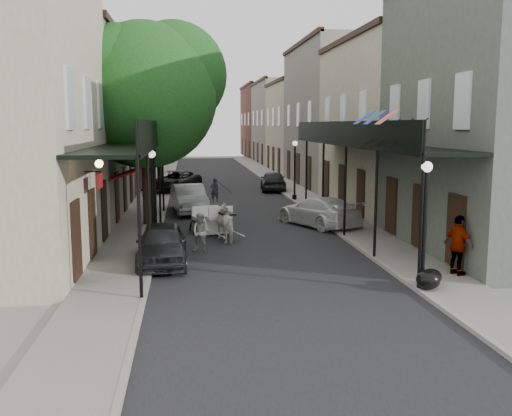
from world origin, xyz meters
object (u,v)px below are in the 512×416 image
object	(u,v)px
horse	(228,223)
pedestrian_sidewalk_left	(149,187)
pedestrian_sidewalk_right	(458,245)
car_left_near	(162,244)
pedestrian_walking	(201,233)
car_right_near	(319,211)
tree_near	(153,89)
tree_far	(164,110)
carriage	(208,210)
lamppost_left	(153,194)
lamppost_right_far	(295,169)
car_left_far	(175,181)
car_right_far	(273,181)
car_left_mid	(189,199)
lamppost_right_near	(424,223)

from	to	relation	value
horse	pedestrian_sidewalk_left	size ratio (longest dim) A/B	1.05
pedestrian_sidewalk_right	car_left_near	bearing A→B (deg)	50.73
pedestrian_walking	car_right_near	xyz separation A→B (m)	(5.76, 5.00, -0.05)
tree_near	pedestrian_walking	distance (m)	8.65
tree_far	carriage	size ratio (longest dim) A/B	3.39
tree_near	horse	world-z (taller)	tree_near
lamppost_left	lamppost_right_far	distance (m)	14.53
car_left_far	tree_near	bearing A→B (deg)	-70.81
car_left_near	pedestrian_sidewalk_right	bearing A→B (deg)	-18.76
tree_far	car_right_far	world-z (taller)	tree_far
tree_near	pedestrian_sidewalk_left	xyz separation A→B (m)	(-0.85, 8.30, -5.52)
horse	car_left_mid	world-z (taller)	car_left_mid
car_right_far	car_left_far	bearing A→B (deg)	3.51
car_left_mid	car_left_far	world-z (taller)	car_left_mid
tree_near	car_left_mid	xyz separation A→B (m)	(1.60, 3.82, -5.72)
tree_far	horse	xyz separation A→B (m)	(3.22, -18.18, -5.08)
car_right_near	pedestrian_walking	bearing A→B (deg)	17.11
carriage	car_right_far	distance (m)	16.46
car_left_far	car_right_near	size ratio (longest dim) A/B	1.11
lamppost_left	horse	world-z (taller)	lamppost_left
carriage	pedestrian_sidewalk_right	distance (m)	11.76
car_left_near	car_right_near	world-z (taller)	car_left_near
carriage	tree_near	bearing A→B (deg)	123.47
lamppost_right_near	pedestrian_sidewalk_right	bearing A→B (deg)	36.15
lamppost_right_near	car_right_far	distance (m)	25.85
car_right_near	pedestrian_sidewalk_right	bearing A→B (deg)	79.07
lamppost_right_near	horse	distance (m)	9.59
tree_near	car_right_far	bearing A→B (deg)	60.24
car_right_near	tree_far	bearing A→B (deg)	-86.61
pedestrian_walking	car_right_far	size ratio (longest dim) A/B	0.35
pedestrian_sidewalk_left	car_left_far	xyz separation A→B (m)	(1.45, 5.55, -0.21)
pedestrian_sidewalk_right	horse	bearing A→B (deg)	23.91
pedestrian_walking	car_left_far	xyz separation A→B (m)	(-1.41, 20.02, -0.00)
tree_far	pedestrian_sidewalk_right	world-z (taller)	tree_far
carriage	pedestrian_sidewalk_right	xyz separation A→B (m)	(7.56, -9.00, 0.09)
tree_far	car_left_far	world-z (taller)	tree_far
lamppost_right_far	carriage	bearing A→B (deg)	-120.99
tree_near	car_right_near	distance (m)	9.74
lamppost_right_near	lamppost_left	world-z (taller)	same
pedestrian_walking	car_right_near	distance (m)	7.62
lamppost_left	car_left_mid	bearing A→B (deg)	79.38
tree_near	lamppost_right_far	size ratio (longest dim) A/B	2.60
pedestrian_sidewalk_left	car_right_far	bearing A→B (deg)	-150.22
car_left_mid	car_right_far	world-z (taller)	car_left_mid
carriage	car_left_near	bearing A→B (deg)	-125.33
car_right_near	tree_near	bearing A→B (deg)	-32.46
lamppost_right_far	car_left_mid	bearing A→B (deg)	-149.16
lamppost_right_far	carriage	xyz separation A→B (m)	(-5.86, -9.75, -1.06)
pedestrian_sidewalk_left	pedestrian_walking	bearing A→B (deg)	99.28
tree_near	lamppost_left	world-z (taller)	tree_near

